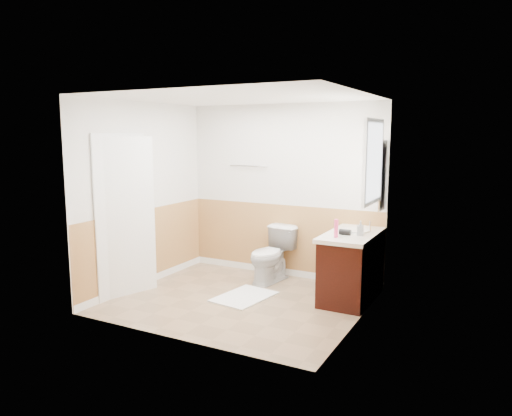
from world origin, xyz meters
The scene contains 32 objects.
floor centered at (0.00, 0.00, 0.00)m, with size 3.00×3.00×0.00m, color #8C7051.
ceiling centered at (0.00, 0.00, 2.50)m, with size 3.00×3.00×0.00m, color white.
wall_back centered at (0.00, 1.30, 1.25)m, with size 3.00×3.00×0.00m, color silver.
wall_front centered at (0.00, -1.30, 1.25)m, with size 3.00×3.00×0.00m, color silver.
wall_left centered at (-1.50, 0.00, 1.25)m, with size 3.00×3.00×0.00m, color silver.
wall_right centered at (1.50, 0.00, 1.25)m, with size 3.00×3.00×0.00m, color silver.
wainscot_back centered at (0.00, 1.29, 0.50)m, with size 3.00×3.00×0.00m, color #B88A49.
wainscot_front centered at (0.00, -1.29, 0.50)m, with size 3.00×3.00×0.00m, color #B88A49.
wainscot_left centered at (-1.49, 0.00, 0.50)m, with size 2.60×2.60×0.00m, color #B88A49.
wainscot_right centered at (1.49, 0.00, 0.50)m, with size 2.60×2.60×0.00m, color #B88A49.
toilet centered at (0.00, 0.90, 0.39)m, with size 0.43×0.76×0.77m, color silver.
bath_mat centered at (0.00, 0.12, 0.01)m, with size 0.55×0.80×0.02m, color white.
vanity_cabinet centered at (1.21, 0.72, 0.40)m, with size 0.55×1.10×0.80m, color black.
vanity_knob_left centered at (0.91, 0.62, 0.55)m, with size 0.03×0.03×0.03m, color silver.
vanity_knob_right centered at (0.91, 0.82, 0.55)m, with size 0.03×0.03×0.03m, color silver.
countertop centered at (1.20, 0.72, 0.83)m, with size 0.60×1.15×0.05m, color white.
sink_basin centered at (1.21, 0.87, 0.86)m, with size 0.36×0.36×0.02m, color white.
faucet centered at (1.39, 0.87, 0.92)m, with size 0.02×0.02×0.14m, color silver.
lotion_bottle centered at (1.11, 0.37, 0.96)m, with size 0.05×0.05×0.22m, color #DE396F.
soap_dispenser centered at (1.33, 0.64, 0.94)m, with size 0.08×0.08×0.18m, color gray.
hair_dryer_body centered at (1.16, 0.57, 0.89)m, with size 0.07×0.07×0.14m, color black.
hair_dryer_handle centered at (1.13, 0.57, 0.86)m, with size 0.03×0.03×0.07m, color black.
mirror_panel centered at (1.48, 1.10, 1.55)m, with size 0.02×0.35×0.90m, color silver.
window_frame centered at (1.47, 0.59, 1.75)m, with size 0.04×0.80×1.00m, color white.
window_glass centered at (1.49, 0.59, 1.75)m, with size 0.01×0.70×0.90m, color white.
door centered at (-1.40, -0.45, 1.02)m, with size 0.05×0.80×2.04m, color white.
door_frame centered at (-1.48, -0.45, 1.03)m, with size 0.02×0.92×2.10m, color white.
door_knob centered at (-1.34, -0.12, 0.95)m, with size 0.06×0.06×0.06m, color silver.
towel_bar centered at (-0.55, 1.25, 1.60)m, with size 0.02×0.02×0.62m, color silver.
tp_holder_bar centered at (-0.10, 1.23, 0.70)m, with size 0.02×0.02×0.14m, color silver.
tp_roll centered at (-0.10, 1.23, 0.70)m, with size 0.11×0.11×0.10m, color white.
tp_sheet centered at (-0.10, 1.23, 0.59)m, with size 0.10×0.01×0.16m, color white.
Camera 1 is at (2.88, -5.06, 2.07)m, focal length 33.89 mm.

